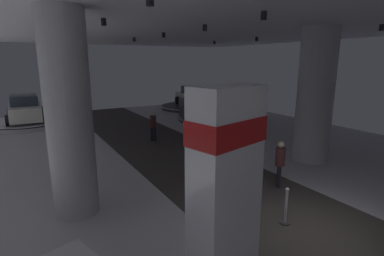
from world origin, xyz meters
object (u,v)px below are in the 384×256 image
column_right (315,96)px  visitor_walking_near (153,124)px  display_platform_far_right (220,121)px  visitor_walking_far (280,161)px  pickup_truck_far_right (225,105)px  display_car_deep_right (194,97)px  display_platform_deep_right (194,106)px  display_car_deep_left (25,109)px  display_platform_deep_left (27,122)px  column_left (69,116)px  brand_sign_pylon (225,210)px

column_right → visitor_walking_near: column_right is taller
column_right → display_platform_far_right: (1.06, 8.12, -2.56)m
column_right → visitor_walking_far: column_right is taller
pickup_truck_far_right → visitor_walking_far: bearing=-116.3°
display_car_deep_right → visitor_walking_near: 11.47m
display_platform_deep_right → display_car_deep_left: bearing=-177.6°
visitor_walking_far → column_right: bearing=22.2°
display_car_deep_right → pickup_truck_far_right: pickup_truck_far_right is taller
display_platform_deep_left → display_car_deep_left: size_ratio=1.22×
column_right → visitor_walking_far: bearing=-157.8°
display_platform_deep_right → display_platform_deep_left: size_ratio=1.14×
display_platform_far_right → pickup_truck_far_right: size_ratio=1.00×
display_platform_deep_right → pickup_truck_far_right: bearing=-103.5°
visitor_walking_near → visitor_walking_far: same height
column_left → visitor_walking_near: 7.88m
display_car_deep_right → display_platform_deep_left: bearing=-177.6°
display_car_deep_right → display_platform_deep_left: 13.32m
brand_sign_pylon → display_car_deep_left: bearing=96.6°
display_platform_far_right → visitor_walking_near: bearing=-161.6°
display_platform_deep_right → display_car_deep_left: display_car_deep_left is taller
column_right → column_left: same height
display_platform_far_right → display_platform_deep_right: bearing=73.9°
visitor_walking_near → display_platform_deep_right: bearing=48.4°
visitor_walking_near → visitor_walking_far: 7.69m
column_right → display_platform_far_right: bearing=82.6°
column_right → visitor_walking_near: size_ratio=3.46×
brand_sign_pylon → visitor_walking_near: 11.55m
visitor_walking_near → display_platform_deep_left: bearing=125.3°
column_right → display_platform_deep_right: (2.99, 14.81, -2.60)m
column_right → visitor_walking_far: size_ratio=3.46×
display_platform_deep_right → display_platform_deep_left: (-13.28, -0.53, 0.02)m
column_right → pickup_truck_far_right: size_ratio=0.97×
display_car_deep_left → brand_sign_pylon: bearing=-83.4°
pickup_truck_far_right → display_platform_deep_left: (-11.65, 6.26, -1.11)m
display_platform_deep_right → display_platform_deep_left: display_platform_deep_left is taller
display_platform_deep_left → visitor_walking_near: visitor_walking_near is taller
brand_sign_pylon → visitor_walking_near: brand_sign_pylon is taller
display_platform_deep_left → visitor_walking_far: (7.03, -15.61, 0.74)m
column_right → brand_sign_pylon: 9.39m
display_platform_deep_right → display_car_deep_right: (0.00, 0.03, 0.88)m
display_platform_deep_right → brand_sign_pylon: bearing=-119.6°
column_left → visitor_walking_near: bearing=50.6°
column_left → pickup_truck_far_right: 13.37m
column_right → display_platform_deep_right: bearing=78.6°
brand_sign_pylon → visitor_walking_far: 5.99m
pickup_truck_far_right → visitor_walking_near: 6.24m
column_left → display_car_deep_right: column_left is taller
visitor_walking_near → pickup_truck_far_right: bearing=16.6°
column_left → display_platform_far_right: size_ratio=0.97×
display_car_deep_right → display_platform_deep_left: (-13.28, -0.56, -0.86)m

